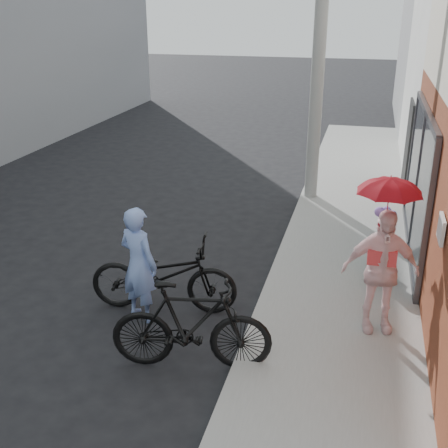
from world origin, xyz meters
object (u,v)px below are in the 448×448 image
at_px(kimono_woman, 380,271).
at_px(utility_pole, 320,41).
at_px(officer, 139,264).
at_px(bike_left, 164,275).
at_px(bike_right, 191,326).
at_px(planter, 379,273).

bearing_deg(kimono_woman, utility_pole, 93.65).
height_order(utility_pole, kimono_woman, utility_pole).
relative_size(officer, bike_left, 0.79).
height_order(bike_left, bike_right, bike_right).
distance_m(officer, planter, 3.89).
bearing_deg(bike_right, kimono_woman, -69.54).
distance_m(bike_left, kimono_woman, 3.04).
relative_size(bike_left, kimono_woman, 1.26).
bearing_deg(bike_left, kimono_woman, -96.40).
bearing_deg(bike_left, utility_pole, -23.60).
bearing_deg(bike_right, bike_left, 22.81).
bearing_deg(officer, kimono_woman, -152.75).
xyz_separation_m(officer, bike_right, (1.07, -0.96, -0.25)).
xyz_separation_m(officer, bike_left, (0.25, 0.30, -0.28)).
bearing_deg(planter, kimono_woman, -92.53).
height_order(officer, kimono_woman, kimono_woman).
xyz_separation_m(bike_right, planter, (2.26, 2.86, -0.39)).
bearing_deg(kimono_woman, planter, 75.85).
height_order(utility_pole, bike_left, utility_pole).
distance_m(bike_right, planter, 3.66).
relative_size(officer, bike_right, 0.86).
height_order(bike_left, kimono_woman, kimono_woman).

